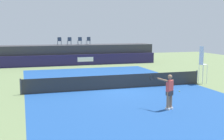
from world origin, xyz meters
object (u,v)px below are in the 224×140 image
at_px(tennis_player, 169,91).
at_px(spectator_chair_far_left, 59,41).
at_px(umpire_chair, 202,62).
at_px(net_post_far, 197,77).
at_px(spectator_chair_center, 80,40).
at_px(spectator_chair_left, 69,41).
at_px(tennis_ball, 179,91).
at_px(net_post_near, 21,87).
at_px(spectator_chair_right, 88,40).

bearing_deg(tennis_player, spectator_chair_far_left, 97.66).
relative_size(umpire_chair, net_post_far, 2.76).
bearing_deg(spectator_chair_center, spectator_chair_left, -176.05).
bearing_deg(tennis_ball, net_post_near, 167.78).
relative_size(spectator_chair_left, net_post_near, 0.89).
distance_m(net_post_near, tennis_player, 9.10).
relative_size(spectator_chair_center, net_post_near, 0.89).
relative_size(spectator_chair_left, net_post_far, 0.89).
xyz_separation_m(spectator_chair_right, net_post_near, (-7.67, -15.38, -2.19)).
xyz_separation_m(tennis_player, tennis_ball, (2.65, 3.54, -0.92)).
height_order(spectator_chair_left, tennis_ball, spectator_chair_left).
relative_size(umpire_chair, net_post_near, 2.76).
bearing_deg(spectator_chair_far_left, tennis_player, -82.34).
relative_size(spectator_chair_left, umpire_chair, 0.32).
bearing_deg(net_post_far, tennis_ball, -141.34).
bearing_deg(spectator_chair_left, spectator_chair_right, 7.57).
bearing_deg(tennis_player, spectator_chair_center, 91.41).
relative_size(umpire_chair, tennis_player, 1.56).
bearing_deg(umpire_chair, spectator_chair_far_left, 118.99).
distance_m(spectator_chair_far_left, tennis_ball, 18.49).
height_order(spectator_chair_left, umpire_chair, spectator_chair_left).
bearing_deg(umpire_chair, spectator_chair_right, 108.44).
bearing_deg(umpire_chair, tennis_ball, -145.41).
distance_m(spectator_chair_center, tennis_player, 20.89).
height_order(net_post_near, tennis_ball, net_post_near).
xyz_separation_m(spectator_chair_far_left, net_post_near, (-4.29, -15.35, -2.19)).
height_order(net_post_near, tennis_player, tennis_player).
height_order(spectator_chair_left, spectator_chair_right, same).
relative_size(spectator_chair_left, spectator_chair_right, 1.00).
bearing_deg(tennis_player, spectator_chair_left, 94.77).
xyz_separation_m(spectator_chair_center, tennis_ball, (3.16, -17.27, -2.66)).
height_order(spectator_chair_far_left, net_post_near, spectator_chair_far_left).
distance_m(spectator_chair_right, umpire_chair, 16.26).
bearing_deg(spectator_chair_left, spectator_chair_far_left, 165.89).
relative_size(spectator_chair_right, tennis_player, 0.50).
height_order(net_post_far, tennis_ball, net_post_far).
distance_m(spectator_chair_far_left, umpire_chair, 17.60).
height_order(umpire_chair, tennis_player, umpire_chair).
relative_size(spectator_chair_center, umpire_chair, 0.32).
xyz_separation_m(spectator_chair_left, spectator_chair_right, (2.28, 0.30, 0.00)).
distance_m(spectator_chair_center, net_post_near, 16.68).
bearing_deg(umpire_chair, net_post_near, 179.93).
relative_size(net_post_far, tennis_player, 0.56).
bearing_deg(net_post_near, tennis_ball, -12.22).
height_order(spectator_chair_right, tennis_ball, spectator_chair_right).
relative_size(net_post_far, tennis_ball, 14.71).
height_order(spectator_chair_center, umpire_chair, spectator_chair_center).
bearing_deg(spectator_chair_far_left, net_post_far, -62.14).
bearing_deg(spectator_chair_left, net_post_near, -109.65).
bearing_deg(spectator_chair_center, spectator_chair_far_left, 175.26).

